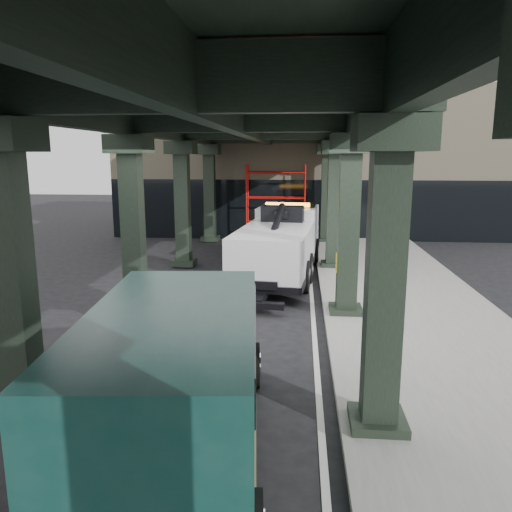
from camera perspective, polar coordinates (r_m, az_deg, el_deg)
The scene contains 8 objects.
ground at distance 12.45m, azimuth -1.21°, elevation -9.50°, with size 90.00×90.00×0.00m, color black.
sidewalk at distance 14.60m, azimuth 17.66°, elevation -6.56°, with size 5.00×40.00×0.15m, color gray.
lane_stripe at distance 14.27m, azimuth 6.53°, elevation -6.78°, with size 0.12×38.00×0.01m, color silver.
viaduct at distance 13.70m, azimuth -2.08°, elevation 15.66°, with size 7.40×32.00×6.40m.
building at distance 31.57m, azimuth 6.51°, elevation 10.51°, with size 22.00×10.00×8.00m, color #C6B793.
scaffolding at distance 26.34m, azimuth 2.29°, elevation 6.30°, with size 3.08×0.88×4.00m.
tow_truck at distance 18.59m, azimuth 2.88°, elevation 1.73°, with size 3.12×8.48×2.72m.
towed_van at distance 7.40m, azimuth -8.94°, elevation -13.80°, with size 2.86×6.17×2.43m.
Camera 1 is at (1.30, -11.56, 4.44)m, focal length 35.00 mm.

